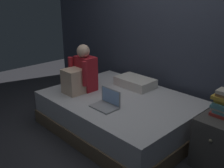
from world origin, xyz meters
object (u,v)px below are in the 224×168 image
object	(u,v)px
laptop	(107,103)
book_stack	(224,104)
bed	(120,113)
nightstand	(219,143)
person_sitting	(81,74)
pillow	(135,82)

from	to	relation	value
laptop	book_stack	size ratio (longest dim) A/B	1.10
bed	nightstand	distance (m)	1.31
person_sitting	laptop	distance (m)	0.68
nightstand	laptop	size ratio (longest dim) A/B	1.79
nightstand	pillow	xyz separation A→B (m)	(-1.43, 0.27, 0.25)
pillow	person_sitting	bearing A→B (deg)	-121.27
nightstand	pillow	world-z (taller)	pillow
bed	person_sitting	xyz separation A→B (m)	(-0.54, -0.23, 0.49)
laptop	book_stack	distance (m)	1.31
laptop	book_stack	bearing A→B (deg)	25.81
person_sitting	bed	bearing A→B (deg)	23.01
nightstand	person_sitting	distance (m)	1.94
bed	person_sitting	world-z (taller)	person_sitting
person_sitting	book_stack	size ratio (longest dim) A/B	2.25
bed	laptop	xyz separation A→B (m)	(0.10, -0.34, 0.29)
person_sitting	pillow	bearing A→B (deg)	58.73
bed	book_stack	bearing A→B (deg)	10.16
bed	nightstand	xyz separation A→B (m)	(1.30, 0.18, 0.05)
laptop	pillow	xyz separation A→B (m)	(-0.23, 0.79, 0.01)
nightstand	laptop	xyz separation A→B (m)	(-1.20, -0.51, 0.24)
bed	pillow	distance (m)	0.56
bed	pillow	xyz separation A→B (m)	(-0.13, 0.45, 0.30)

